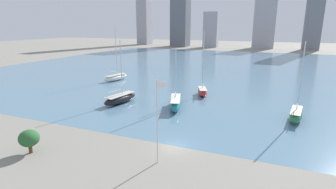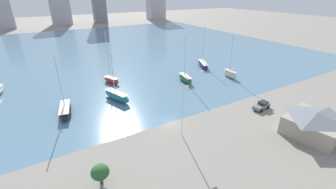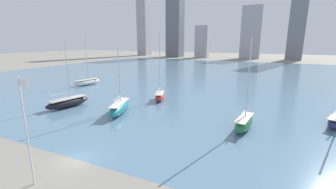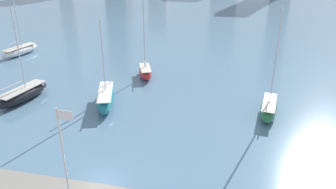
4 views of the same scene
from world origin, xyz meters
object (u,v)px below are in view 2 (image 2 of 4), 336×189
at_px(sailboat_black, 65,110).
at_px(sailboat_green, 185,78).
at_px(sailboat_red, 111,80).
at_px(sailboat_cream, 230,74).
at_px(boat_shed, 315,123).
at_px(sailboat_teal, 117,96).
at_px(parked_pickup_gray, 262,105).
at_px(sailboat_navy, 203,64).
at_px(flag_pole, 183,109).

xyz_separation_m(sailboat_black, sailboat_green, (34.03, 2.81, 0.06)).
height_order(sailboat_red, sailboat_green, sailboat_red).
bearing_deg(sailboat_cream, sailboat_black, -174.71).
height_order(boat_shed, sailboat_teal, sailboat_teal).
height_order(sailboat_teal, parked_pickup_gray, sailboat_teal).
bearing_deg(sailboat_red, sailboat_cream, -43.81).
bearing_deg(sailboat_red, sailboat_navy, -23.40).
xyz_separation_m(sailboat_red, sailboat_black, (-14.49, -12.83, -0.03)).
distance_m(sailboat_black, sailboat_navy, 49.11).
relative_size(sailboat_green, parked_pickup_gray, 2.83).
distance_m(sailboat_teal, parked_pickup_gray, 34.79).
distance_m(sailboat_navy, sailboat_teal, 37.09).
relative_size(sailboat_red, sailboat_teal, 1.27).
distance_m(sailboat_red, sailboat_green, 21.97).
xyz_separation_m(sailboat_cream, sailboat_navy, (-0.57, 12.81, -0.24)).
bearing_deg(sailboat_green, sailboat_navy, 39.61).
xyz_separation_m(boat_shed, flag_pole, (-21.73, 12.24, 3.26)).
relative_size(boat_shed, sailboat_black, 0.82).
relative_size(sailboat_teal, parked_pickup_gray, 2.46).
distance_m(sailboat_black, sailboat_teal, 12.21).
height_order(boat_shed, sailboat_green, sailboat_green).
height_order(sailboat_black, sailboat_teal, sailboat_black).
height_order(sailboat_red, sailboat_teal, sailboat_red).
xyz_separation_m(sailboat_red, parked_pickup_gray, (25.13, -33.20, -0.17)).
distance_m(sailboat_cream, sailboat_green, 14.83).
bearing_deg(boat_shed, parked_pickup_gray, 80.60).
xyz_separation_m(sailboat_red, sailboat_teal, (-2.32, -11.83, 0.11)).
distance_m(boat_shed, flag_pole, 25.15).
height_order(flag_pole, sailboat_navy, sailboat_navy).
bearing_deg(sailboat_black, sailboat_green, 15.18).
bearing_deg(parked_pickup_gray, sailboat_green, -173.13).
distance_m(flag_pole, sailboat_green, 28.08).
distance_m(sailboat_red, sailboat_teal, 12.05).
bearing_deg(sailboat_red, sailboat_black, -159.68).
bearing_deg(sailboat_teal, sailboat_navy, -1.93).
height_order(sailboat_cream, sailboat_teal, sailboat_cream).
relative_size(sailboat_red, parked_pickup_gray, 3.12).
bearing_deg(sailboat_black, boat_shed, -28.42).
height_order(boat_shed, sailboat_black, sailboat_black).
bearing_deg(sailboat_green, sailboat_red, 159.88).
bearing_deg(flag_pole, sailboat_cream, 31.33).
height_order(flag_pole, parked_pickup_gray, flag_pole).
distance_m(sailboat_green, parked_pickup_gray, 23.84).
height_order(sailboat_navy, sailboat_green, sailboat_navy).
bearing_deg(boat_shed, sailboat_cream, 64.74).
xyz_separation_m(flag_pole, sailboat_red, (-3.43, 32.57, -4.56)).
bearing_deg(flag_pole, sailboat_teal, 105.49).
xyz_separation_m(sailboat_green, sailboat_teal, (-21.86, -1.81, 0.08)).
height_order(sailboat_black, sailboat_green, sailboat_green).
height_order(sailboat_green, parked_pickup_gray, sailboat_green).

